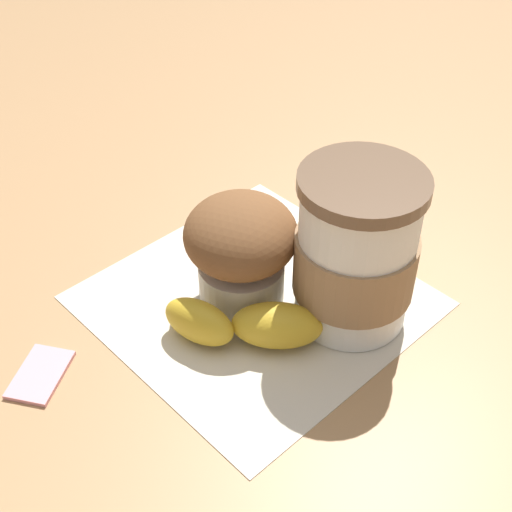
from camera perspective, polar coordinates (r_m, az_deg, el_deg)
ground_plane at (r=0.57m, az=0.00°, el=-3.60°), size 3.00×3.00×0.00m
paper_napkin at (r=0.57m, az=0.00°, el=-3.55°), size 0.27×0.27×0.00m
coffee_cup at (r=0.52m, az=7.99°, el=0.23°), size 0.09×0.09×0.13m
muffin at (r=0.54m, az=-1.21°, el=0.71°), size 0.09×0.09×0.09m
banana at (r=0.54m, az=4.05°, el=-4.00°), size 0.21×0.10×0.03m
sugar_packet at (r=0.53m, az=-16.91°, el=-8.93°), size 0.06×0.06×0.01m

